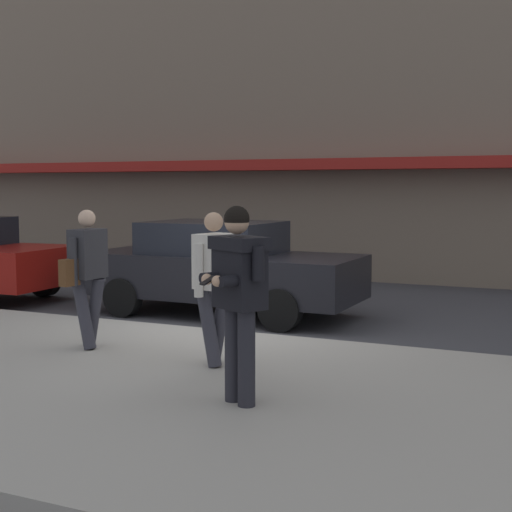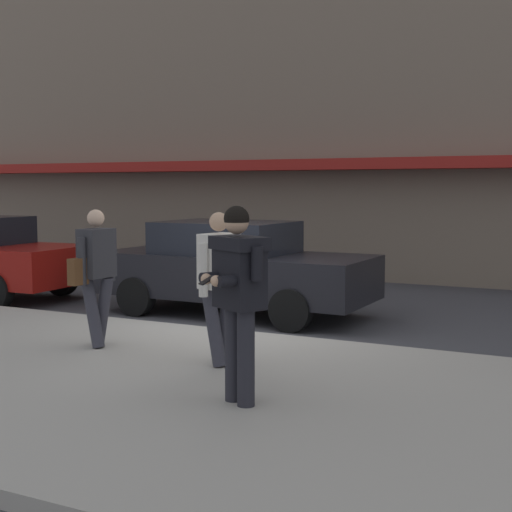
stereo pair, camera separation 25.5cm
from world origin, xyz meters
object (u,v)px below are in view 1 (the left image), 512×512
Objects in this scene: pedestrian_in_light_coat at (214,278)px; pedestrian_with_bag at (87,270)px; man_texting_on_phone at (239,283)px; parked_sedan_mid at (221,267)px.

pedestrian_in_light_coat is 1.00× the size of pedestrian_with_bag.
pedestrian_with_bag is at bearing 154.15° from man_texting_on_phone.
parked_sedan_mid is 5.34m from man_texting_on_phone.
parked_sedan_mid is at bearing 88.05° from pedestrian_with_bag.
pedestrian_in_light_coat is 1.80m from pedestrian_with_bag.
pedestrian_in_light_coat is at bearing 126.19° from man_texting_on_phone.
parked_sedan_mid is 2.67× the size of pedestrian_in_light_coat.
man_texting_on_phone is at bearing -61.33° from parked_sedan_mid.
man_texting_on_phone reaches higher than pedestrian_with_bag.
man_texting_on_phone reaches higher than pedestrian_in_light_coat.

